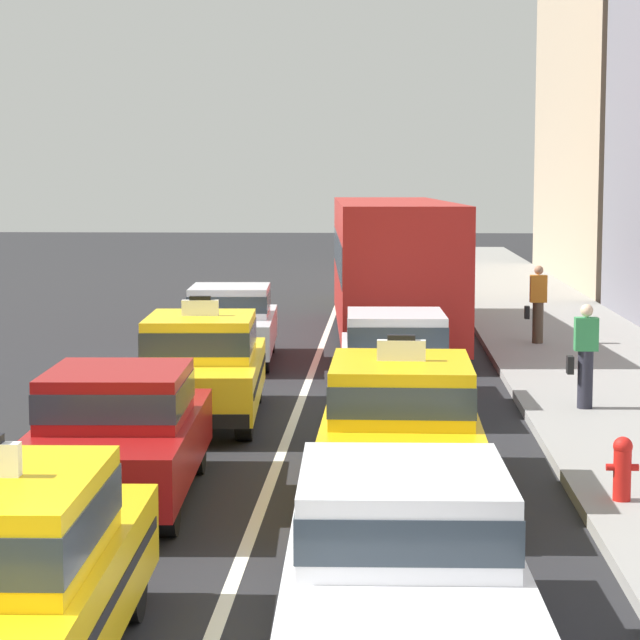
# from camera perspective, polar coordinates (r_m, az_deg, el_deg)

# --- Properties ---
(lane_stripe_left_right) EXTENTS (0.14, 80.00, 0.01)m
(lane_stripe_left_right) POSITION_cam_1_polar(r_m,az_deg,el_deg) (27.09, -0.08, -1.58)
(lane_stripe_left_right) COLOR silver
(lane_stripe_left_right) RESTS_ON ground
(sidewalk_curb) EXTENTS (4.00, 90.00, 0.15)m
(sidewalk_curb) POSITION_cam_1_polar(r_m,az_deg,el_deg) (22.49, 13.65, -3.22)
(sidewalk_curb) COLOR gray
(sidewalk_curb) RESTS_ON ground
(sedan_left_second) EXTENTS (1.94, 4.37, 1.58)m
(sedan_left_second) POSITION_cam_1_polar(r_m,az_deg,el_deg) (14.95, -9.00, -4.92)
(sedan_left_second) COLOR black
(sedan_left_second) RESTS_ON ground
(taxi_left_third) EXTENTS (2.04, 4.65, 1.96)m
(taxi_left_third) POSITION_cam_1_polar(r_m,az_deg,el_deg) (19.75, -5.33, -2.02)
(taxi_left_third) COLOR black
(taxi_left_third) RESTS_ON ground
(sedan_left_fourth) EXTENTS (1.98, 4.39, 1.58)m
(sedan_left_fourth) POSITION_cam_1_polar(r_m,az_deg,el_deg) (25.92, -4.04, -0.07)
(sedan_left_fourth) COLOR black
(sedan_left_fourth) RESTS_ON ground
(sedan_right_nearest) EXTENTS (1.86, 4.34, 1.58)m
(sedan_right_nearest) POSITION_cam_1_polar(r_m,az_deg,el_deg) (9.92, 3.73, -10.70)
(sedan_right_nearest) COLOR black
(sedan_right_nearest) RESTS_ON ground
(taxi_right_second) EXTENTS (1.84, 4.57, 1.96)m
(taxi_right_second) POSITION_cam_1_polar(r_m,az_deg,el_deg) (14.95, 3.63, -4.74)
(taxi_right_second) COLOR black
(taxi_right_second) RESTS_ON ground
(sedan_right_third) EXTENTS (1.90, 4.35, 1.58)m
(sedan_right_third) POSITION_cam_1_polar(r_m,az_deg,el_deg) (20.86, 3.40, -1.64)
(sedan_right_third) COLOR black
(sedan_right_third) RESTS_ON ground
(bus_right_fourth) EXTENTS (3.10, 11.32, 3.22)m
(bus_right_fourth) POSITION_cam_1_polar(r_m,az_deg,el_deg) (29.64, 3.22, 2.63)
(bus_right_fourth) COLOR black
(bus_right_fourth) RESTS_ON ground
(taxi_right_fifth) EXTENTS (2.03, 4.64, 1.96)m
(taxi_right_fifth) POSITION_cam_1_polar(r_m,az_deg,el_deg) (38.66, 3.25, 2.11)
(taxi_right_fifth) COLOR black
(taxi_right_fifth) RESTS_ON ground
(pedestrian_mid_block) EXTENTS (0.47, 0.24, 1.71)m
(pedestrian_mid_block) POSITION_cam_1_polar(r_m,az_deg,el_deg) (28.20, 9.72, 0.70)
(pedestrian_mid_block) COLOR #473828
(pedestrian_mid_block) RESTS_ON sidewalk_curb
(pedestrian_trailing) EXTENTS (0.47, 0.24, 1.65)m
(pedestrian_trailing) POSITION_cam_1_polar(r_m,az_deg,el_deg) (20.37, 11.78, -1.60)
(pedestrian_trailing) COLOR #23232D
(pedestrian_trailing) RESTS_ON sidewalk_curb
(fire_hydrant) EXTENTS (0.36, 0.22, 0.73)m
(fire_hydrant) POSITION_cam_1_polar(r_m,az_deg,el_deg) (14.75, 13.39, -6.37)
(fire_hydrant) COLOR red
(fire_hydrant) RESTS_ON sidewalk_curb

